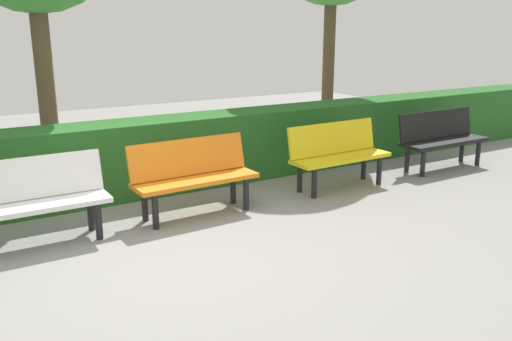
% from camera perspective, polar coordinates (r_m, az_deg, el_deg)
% --- Properties ---
extents(ground_plane, '(19.19, 19.19, 0.00)m').
position_cam_1_polar(ground_plane, '(5.30, -10.46, -8.52)').
color(ground_plane, gray).
extents(bench_black, '(1.54, 0.47, 0.86)m').
position_cam_1_polar(bench_black, '(8.60, 19.10, 3.42)').
color(bench_black, black).
rests_on(bench_black, ground_plane).
extents(bench_yellow, '(1.44, 0.49, 0.86)m').
position_cam_1_polar(bench_yellow, '(7.21, 8.68, 1.94)').
color(bench_yellow, yellow).
rests_on(bench_yellow, ground_plane).
extents(bench_orange, '(1.45, 0.51, 0.86)m').
position_cam_1_polar(bench_orange, '(6.14, -6.70, -0.31)').
color(bench_orange, orange).
rests_on(bench_orange, ground_plane).
extents(bench_white, '(1.54, 0.47, 0.86)m').
position_cam_1_polar(bench_white, '(5.68, -23.26, -2.74)').
color(bench_white, white).
rests_on(bench_white, ground_plane).
extents(hedge_row, '(15.19, 0.66, 0.95)m').
position_cam_1_polar(hedge_row, '(7.15, -9.31, 1.76)').
color(hedge_row, '#266023').
rests_on(hedge_row, ground_plane).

